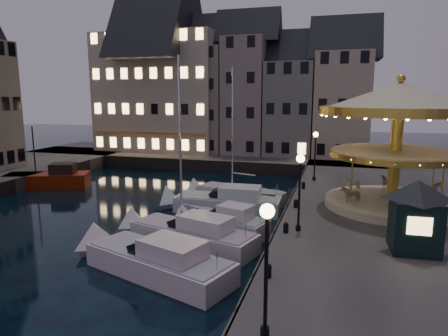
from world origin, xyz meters
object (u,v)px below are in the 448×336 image
(bollard_c, at_px, (296,203))
(motorboat_f, at_px, (234,195))
(bollard_a, at_px, (268,270))
(ticket_kiosk, at_px, (417,204))
(motorboat_e, at_px, (223,203))
(streetlamp_a, at_px, (266,252))
(motorboat_d, at_px, (221,223))
(bollard_b, at_px, (286,227))
(motorboat_c, at_px, (187,234))
(carousel, at_px, (398,122))
(bollard_d, at_px, (303,185))
(motorboat_b, at_px, (153,260))
(red_fishing_boat, at_px, (49,180))
(streetlamp_c, at_px, (315,149))
(streetlamp_b, at_px, (300,182))

(bollard_c, height_order, motorboat_f, motorboat_f)
(bollard_a, relative_size, ticket_kiosk, 0.15)
(bollard_c, relative_size, motorboat_f, 0.05)
(motorboat_e, height_order, ticket_kiosk, ticket_kiosk)
(streetlamp_a, distance_m, motorboat_d, 13.41)
(bollard_b, bearing_deg, motorboat_e, 128.10)
(motorboat_c, distance_m, carousel, 14.84)
(bollard_b, distance_m, bollard_d, 10.50)
(motorboat_d, relative_size, ticket_kiosk, 1.61)
(bollard_d, bearing_deg, bollard_c, -90.00)
(bollard_c, bearing_deg, bollard_a, -90.00)
(motorboat_b, distance_m, motorboat_d, 6.62)
(streetlamp_a, bearing_deg, bollard_b, 93.61)
(streetlamp_a, relative_size, carousel, 0.43)
(red_fishing_boat, bearing_deg, motorboat_f, -0.45)
(bollard_b, bearing_deg, bollard_c, 90.00)
(bollard_b, relative_size, bollard_c, 1.00)
(streetlamp_c, xyz_separation_m, motorboat_f, (-6.10, -3.97, -3.49))
(bollard_b, distance_m, bollard_c, 5.00)
(bollard_d, xyz_separation_m, motorboat_b, (-5.90, -14.42, -0.96))
(streetlamp_a, distance_m, streetlamp_b, 10.00)
(carousel, bearing_deg, bollard_a, -116.11)
(ticket_kiosk, bearing_deg, bollard_c, 136.03)
(streetlamp_b, relative_size, motorboat_c, 0.36)
(motorboat_c, distance_m, ticket_kiosk, 12.12)
(bollard_d, xyz_separation_m, motorboat_f, (-5.50, -0.47, -1.07))
(red_fishing_boat, height_order, ticket_kiosk, red_fishing_boat)
(motorboat_b, relative_size, red_fishing_boat, 1.11)
(bollard_c, xyz_separation_m, motorboat_e, (-5.60, 2.15, -0.96))
(red_fishing_boat, bearing_deg, bollard_b, -23.46)
(bollard_a, distance_m, motorboat_b, 6.18)
(streetlamp_a, distance_m, bollard_b, 9.82)
(streetlamp_c, height_order, bollard_a, streetlamp_c)
(streetlamp_a, relative_size, bollard_a, 7.32)
(streetlamp_c, bearing_deg, motorboat_d, -113.22)
(motorboat_d, relative_size, motorboat_f, 0.56)
(bollard_d, distance_m, ticket_kiosk, 13.05)
(motorboat_f, xyz_separation_m, carousel, (11.51, -3.28, 6.36))
(bollard_a, xyz_separation_m, red_fishing_boat, (-23.44, 15.67, -0.90))
(streetlamp_b, height_order, carousel, carousel)
(motorboat_c, distance_m, motorboat_f, 10.06)
(motorboat_c, bearing_deg, carousel, 30.18)
(motorboat_d, height_order, motorboat_f, motorboat_f)
(motorboat_b, bearing_deg, motorboat_e, 88.48)
(bollard_a, relative_size, motorboat_f, 0.05)
(streetlamp_a, distance_m, motorboat_f, 20.76)
(bollard_a, bearing_deg, streetlamp_c, 88.24)
(streetlamp_a, xyz_separation_m, streetlamp_c, (0.00, 23.50, 0.00))
(bollard_b, xyz_separation_m, carousel, (6.00, 6.75, 5.29))
(streetlamp_c, xyz_separation_m, carousel, (5.40, -7.25, 2.87))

